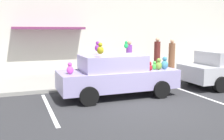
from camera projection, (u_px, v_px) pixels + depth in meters
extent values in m
plane|color=#2D2D30|center=(148.00, 107.00, 8.25)|extent=(60.00, 60.00, 0.00)
cube|color=gray|center=(99.00, 78.00, 12.85)|extent=(24.00, 4.00, 0.15)
cube|color=beige|center=(87.00, 17.00, 14.37)|extent=(24.00, 0.30, 6.40)
cube|color=#722D58|center=(49.00, 28.00, 13.19)|extent=(3.60, 1.10, 0.12)
cube|color=silver|center=(192.00, 93.00, 10.06)|extent=(0.12, 3.60, 0.01)
cube|color=silver|center=(49.00, 108.00, 8.12)|extent=(0.12, 3.60, 0.01)
cube|color=#9F94C5|center=(118.00, 79.00, 9.54)|extent=(4.36, 1.68, 0.68)
cube|color=#9F94C5|center=(112.00, 63.00, 9.37)|extent=(2.27, 1.48, 0.56)
cylinder|color=black|center=(140.00, 81.00, 10.84)|extent=(0.64, 0.22, 0.64)
cylinder|color=black|center=(161.00, 89.00, 9.29)|extent=(0.64, 0.22, 0.64)
cylinder|color=black|center=(77.00, 86.00, 9.88)|extent=(0.64, 0.22, 0.64)
cylinder|color=black|center=(89.00, 96.00, 8.33)|extent=(0.64, 0.22, 0.64)
ellipsoid|color=#9E9117|center=(100.00, 50.00, 8.53)|extent=(0.23, 0.18, 0.27)
sphere|color=#9E9117|center=(100.00, 45.00, 8.51)|extent=(0.14, 0.14, 0.14)
ellipsoid|color=blue|center=(142.00, 65.00, 9.81)|extent=(0.21, 0.17, 0.25)
sphere|color=blue|center=(142.00, 61.00, 9.78)|extent=(0.14, 0.14, 0.14)
ellipsoid|color=#46DF4A|center=(154.00, 67.00, 9.57)|extent=(0.19, 0.15, 0.22)
sphere|color=#46DF4A|center=(154.00, 63.00, 9.54)|extent=(0.12, 0.12, 0.12)
ellipsoid|color=olive|center=(159.00, 66.00, 9.55)|extent=(0.25, 0.20, 0.30)
sphere|color=olive|center=(159.00, 60.00, 9.52)|extent=(0.16, 0.16, 0.16)
ellipsoid|color=teal|center=(165.00, 65.00, 9.67)|extent=(0.28, 0.23, 0.33)
sphere|color=teal|center=(165.00, 59.00, 9.63)|extent=(0.18, 0.18, 0.18)
ellipsoid|color=#842A92|center=(98.00, 48.00, 9.60)|extent=(0.22, 0.18, 0.26)
sphere|color=#842A92|center=(98.00, 43.00, 9.58)|extent=(0.14, 0.14, 0.14)
ellipsoid|color=#4612AA|center=(91.00, 67.00, 9.14)|extent=(0.27, 0.22, 0.32)
sphere|color=#4612AA|center=(91.00, 61.00, 9.11)|extent=(0.17, 0.17, 0.17)
ellipsoid|color=#AF1B23|center=(150.00, 68.00, 9.35)|extent=(0.19, 0.16, 0.22)
sphere|color=#AF1B23|center=(150.00, 63.00, 9.32)|extent=(0.12, 0.12, 0.12)
ellipsoid|color=green|center=(126.00, 46.00, 9.89)|extent=(0.16, 0.13, 0.19)
sphere|color=green|center=(126.00, 42.00, 9.87)|extent=(0.10, 0.10, 0.10)
ellipsoid|color=#D248B6|center=(70.00, 70.00, 8.58)|extent=(0.23, 0.19, 0.28)
sphere|color=#D248B6|center=(70.00, 64.00, 8.55)|extent=(0.15, 0.15, 0.15)
cylinder|color=black|center=(191.00, 77.00, 11.81)|extent=(0.64, 0.22, 0.64)
cylinder|color=black|center=(221.00, 85.00, 10.14)|extent=(0.64, 0.22, 0.64)
ellipsoid|color=beige|center=(119.00, 76.00, 11.74)|extent=(0.32, 0.27, 0.40)
sphere|color=beige|center=(119.00, 70.00, 11.70)|extent=(0.23, 0.23, 0.23)
sphere|color=beige|center=(117.00, 69.00, 11.66)|extent=(0.09, 0.09, 0.09)
sphere|color=beige|center=(121.00, 68.00, 11.71)|extent=(0.09, 0.09, 0.09)
cylinder|color=brown|center=(172.00, 56.00, 15.21)|extent=(0.37, 0.37, 1.55)
sphere|color=tan|center=(172.00, 41.00, 15.07)|extent=(0.23, 0.23, 0.23)
cylinder|color=#5B211D|center=(157.00, 57.00, 14.15)|extent=(0.34, 0.34, 1.69)
sphere|color=tan|center=(157.00, 40.00, 14.01)|extent=(0.22, 0.22, 0.22)
cylinder|color=purple|center=(129.00, 58.00, 14.31)|extent=(0.33, 0.33, 1.50)
sphere|color=tan|center=(129.00, 43.00, 14.17)|extent=(0.24, 0.24, 0.24)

